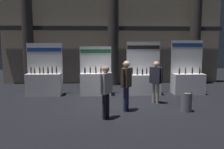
# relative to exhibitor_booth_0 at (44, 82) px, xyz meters

# --- Properties ---
(ground_plane) EXTENTS (26.32, 26.32, 0.00)m
(ground_plane) POSITION_rel_exhibitor_booth_0_xyz_m (3.38, -1.87, -0.62)
(ground_plane) COLOR black
(hall_colonnade) EXTENTS (13.16, 1.12, 6.00)m
(hall_colonnade) POSITION_rel_exhibitor_booth_0_xyz_m (3.38, 3.21, 2.34)
(hall_colonnade) COLOR tan
(hall_colonnade) RESTS_ON ground_plane
(exhibitor_booth_0) EXTENTS (1.64, 0.66, 2.42)m
(exhibitor_booth_0) POSITION_rel_exhibitor_booth_0_xyz_m (0.00, 0.00, 0.00)
(exhibitor_booth_0) COLOR white
(exhibitor_booth_0) RESTS_ON ground_plane
(exhibitor_booth_1) EXTENTS (1.48, 0.66, 2.26)m
(exhibitor_booth_1) POSITION_rel_exhibitor_booth_0_xyz_m (2.40, -0.04, -0.01)
(exhibitor_booth_1) COLOR white
(exhibitor_booth_1) RESTS_ON ground_plane
(exhibitor_booth_2) EXTENTS (1.60, 0.66, 2.50)m
(exhibitor_booth_2) POSITION_rel_exhibitor_booth_0_xyz_m (4.68, -0.03, -0.01)
(exhibitor_booth_2) COLOR white
(exhibitor_booth_2) RESTS_ON ground_plane
(exhibitor_booth_3) EXTENTS (1.53, 0.66, 2.56)m
(exhibitor_booth_3) POSITION_rel_exhibitor_booth_0_xyz_m (6.81, -0.05, -0.00)
(exhibitor_booth_3) COLOR white
(exhibitor_booth_3) RESTS_ON ground_plane
(trash_bin) EXTENTS (0.37, 0.37, 0.67)m
(trash_bin) POSITION_rel_exhibitor_booth_0_xyz_m (5.66, -2.91, -0.28)
(trash_bin) COLOR slate
(trash_bin) RESTS_ON ground_plane
(visitor_1) EXTENTS (0.49, 0.48, 1.69)m
(visitor_1) POSITION_rel_exhibitor_booth_0_xyz_m (4.84, -1.70, 0.40)
(visitor_1) COLOR #ADA393
(visitor_1) RESTS_ON ground_plane
(visitor_2) EXTENTS (0.43, 0.47, 1.70)m
(visitor_2) POSITION_rel_exhibitor_booth_0_xyz_m (2.78, -3.57, 0.40)
(visitor_2) COLOR #23232D
(visitor_2) RESTS_ON ground_plane
(visitor_4) EXTENTS (0.42, 0.51, 1.79)m
(visitor_4) POSITION_rel_exhibitor_booth_0_xyz_m (3.52, -2.73, 0.46)
(visitor_4) COLOR navy
(visitor_4) RESTS_ON ground_plane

